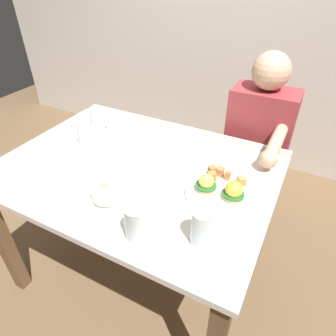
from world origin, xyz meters
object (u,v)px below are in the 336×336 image
Objects in this scene: water_glass_far at (137,224)px; water_glass_extra at (202,229)px; coffee_mug at (98,119)px; eggs_benedict_plate at (220,190)px; water_glass_near at (85,135)px; dining_table at (138,184)px; fruit_bowl at (107,193)px; fork at (50,168)px; diner_person at (257,143)px.

water_glass_far is 0.21m from water_glass_extra.
water_glass_extra reaches higher than coffee_mug.
eggs_benedict_plate is 2.32× the size of water_glass_near.
dining_table is 10.31× the size of water_glass_near.
water_glass_extra reaches higher than water_glass_far.
coffee_mug is 0.82m from water_glass_far.
fruit_bowl reaches higher than dining_table.
water_glass_near is 0.85× the size of water_glass_extra.
fork is at bearing 164.30° from water_glass_far.
diner_person is (0.40, 0.60, 0.02)m from dining_table.
dining_table is at bearing 177.79° from eggs_benedict_plate.
diner_person is (-0.02, 0.87, -0.15)m from water_glass_extra.
fork is at bearing -149.69° from dining_table.
water_glass_extra is (0.40, -0.03, 0.03)m from fruit_bowl.
fruit_bowl is at bearing -48.76° from coffee_mug.
water_glass_far is (-0.17, -0.33, 0.03)m from eggs_benedict_plate.
water_glass_extra is (0.74, -0.32, 0.01)m from water_glass_near.
diner_person reaches higher than water_glass_near.
fruit_bowl is (-0.38, -0.22, 0.00)m from eggs_benedict_plate.
water_glass_far is at bearing -159.00° from water_glass_extra.
water_glass_near is (0.05, -0.17, -0.00)m from coffee_mug.
water_glass_extra reaches higher than eggs_benedict_plate.
water_glass_far is at bearing -35.59° from water_glass_near.
coffee_mug is at bearing 131.24° from fruit_bowl.
water_glass_far is at bearing -57.11° from dining_table.
eggs_benedict_plate is 2.07× the size of water_glass_far.
fruit_bowl is 1.08× the size of coffee_mug.
dining_table is 0.46m from coffee_mug.
dining_table is 8.81× the size of water_glass_extra.
water_glass_near is 0.81m from water_glass_extra.
coffee_mug reaches higher than fruit_bowl.
water_glass_near is (-0.32, 0.05, 0.16)m from dining_table.
diner_person reaches higher than eggs_benedict_plate.
eggs_benedict_plate is at bearing 95.70° from water_glass_extra.
dining_table is 8.11× the size of fork.
coffee_mug is 0.75× the size of fork.
eggs_benedict_plate is at bearing 13.71° from fork.
water_glass_extra reaches higher than dining_table.
diner_person reaches higher than coffee_mug.
water_glass_extra is at bearing -88.88° from diner_person.
water_glass_far is (0.22, -0.35, 0.17)m from dining_table.
water_glass_far is 0.11× the size of diner_person.
fruit_bowl is 0.23m from water_glass_far.
coffee_mug is (-0.40, 0.45, 0.02)m from fruit_bowl.
coffee_mug reaches higher than fork.
coffee_mug is at bearing -153.55° from diner_person.
water_glass_near reaches higher than eggs_benedict_plate.
fork is 0.24m from water_glass_near.
fruit_bowl is 0.60m from coffee_mug.
eggs_benedict_plate reaches higher than fruit_bowl.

